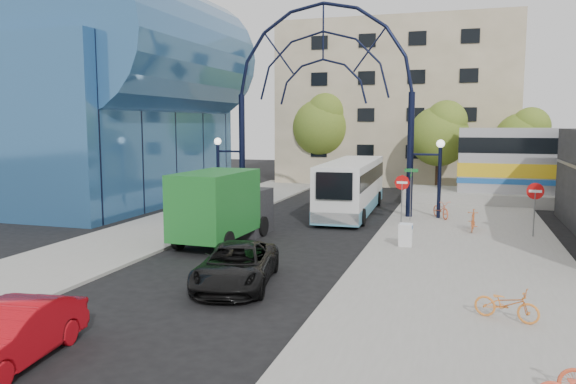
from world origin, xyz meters
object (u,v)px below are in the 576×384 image
(tree_north_b, at_px, (323,124))
(black_suv, at_px, (236,265))
(sandwich_board, at_px, (405,232))
(stop_sign, at_px, (402,187))
(do_not_enter_sign, at_px, (535,196))
(green_truck, at_px, (224,206))
(street_name_sign, at_px, (411,183))
(red_sedan, at_px, (11,335))
(gateway_arch, at_px, (323,66))
(bike_far_a, at_px, (507,304))
(bike_near_a, at_px, (441,209))
(tree_north_c, at_px, (524,137))
(bike_near_b, at_px, (473,220))
(tree_north_a, at_px, (441,133))
(city_bus, at_px, (352,186))

(tree_north_b, xyz_separation_m, black_suv, (4.72, -30.96, -4.58))
(sandwich_board, bearing_deg, black_suv, -124.14)
(stop_sign, distance_m, black_suv, 13.68)
(do_not_enter_sign, relative_size, green_truck, 0.38)
(sandwich_board, bearing_deg, street_name_sign, 93.46)
(green_truck, relative_size, red_sedan, 1.59)
(gateway_arch, height_order, black_suv, gateway_arch)
(gateway_arch, distance_m, green_truck, 11.50)
(tree_north_b, distance_m, bike_far_a, 34.95)
(stop_sign, bearing_deg, bike_near_a, 45.95)
(red_sedan, relative_size, bike_far_a, 2.44)
(do_not_enter_sign, height_order, tree_north_c, tree_north_c)
(gateway_arch, bearing_deg, bike_near_b, -22.28)
(tree_north_a, bearing_deg, bike_near_b, -81.69)
(tree_north_b, distance_m, city_bus, 16.34)
(tree_north_a, xyz_separation_m, red_sedan, (-7.67, -34.05, -3.93))
(tree_north_b, xyz_separation_m, bike_far_a, (12.91, -32.14, -4.71))
(stop_sign, xyz_separation_m, street_name_sign, (0.40, 0.60, 0.14))
(sandwich_board, height_order, city_bus, city_bus)
(gateway_arch, xyz_separation_m, bike_far_a, (9.03, -16.21, -8.00))
(black_suv, bearing_deg, bike_near_b, 46.18)
(gateway_arch, bearing_deg, bike_near_a, 0.00)
(bike_near_a, distance_m, bike_near_b, 3.79)
(do_not_enter_sign, bearing_deg, tree_north_c, 86.42)
(stop_sign, height_order, bike_near_a, stop_sign)
(sandwich_board, height_order, tree_north_a, tree_north_a)
(tree_north_c, bearing_deg, red_sedan, -110.77)
(sandwich_board, distance_m, black_suv, 8.47)
(bike_near_a, xyz_separation_m, bike_far_a, (2.30, -16.21, -0.05))
(sandwich_board, bearing_deg, bike_near_b, 58.97)
(red_sedan, bearing_deg, black_suv, 64.23)
(stop_sign, xyz_separation_m, do_not_enter_sign, (6.20, -2.00, -0.02))
(do_not_enter_sign, height_order, city_bus, city_bus)
(street_name_sign, relative_size, tree_north_a, 0.40)
(green_truck, bearing_deg, tree_north_c, 59.75)
(street_name_sign, distance_m, bike_near_a, 2.58)
(stop_sign, xyz_separation_m, bike_far_a, (4.23, -14.21, -1.43))
(bike_far_a, bearing_deg, city_bus, 40.95)
(black_suv, relative_size, bike_near_b, 2.87)
(tree_north_a, bearing_deg, bike_near_a, -87.05)
(do_not_enter_sign, xyz_separation_m, tree_north_a, (-4.88, 15.93, 2.63))
(sandwich_board, height_order, tree_north_b, tree_north_b)
(tree_north_a, distance_m, bike_near_a, 12.60)
(red_sedan, height_order, bike_near_a, red_sedan)
(stop_sign, relative_size, bike_far_a, 1.50)
(city_bus, xyz_separation_m, bike_near_a, (5.17, -0.96, -1.02))
(stop_sign, xyz_separation_m, red_sedan, (-6.35, -20.12, -1.32))
(tree_north_b, xyz_separation_m, bike_near_a, (10.61, -15.93, -4.66))
(bike_near_b, bearing_deg, street_name_sign, 151.51)
(stop_sign, relative_size, tree_north_a, 0.36)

